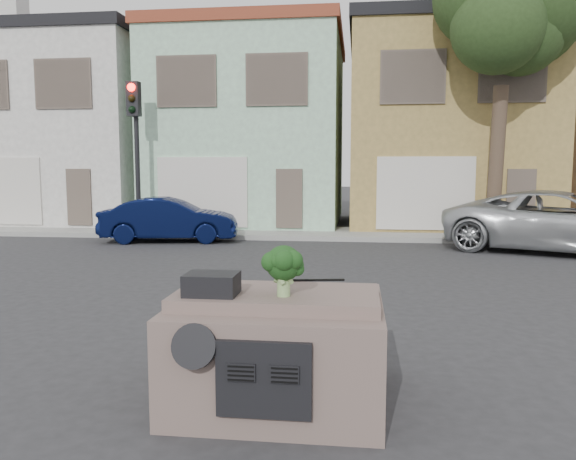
% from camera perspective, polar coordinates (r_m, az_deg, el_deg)
% --- Properties ---
extents(ground_plane, '(120.00, 120.00, 0.00)m').
position_cam_1_polar(ground_plane, '(8.67, 1.88, -8.97)').
color(ground_plane, '#303033').
rests_on(ground_plane, ground).
extents(sidewalk, '(40.00, 3.00, 0.15)m').
position_cam_1_polar(sidewalk, '(18.97, 4.76, -0.37)').
color(sidewalk, gray).
rests_on(sidewalk, ground).
extents(townhouse_white, '(7.20, 8.20, 7.55)m').
position_cam_1_polar(townhouse_white, '(25.71, -20.41, 9.28)').
color(townhouse_white, silver).
rests_on(townhouse_white, ground).
extents(townhouse_mint, '(7.20, 8.20, 7.55)m').
position_cam_1_polar(townhouse_mint, '(23.26, -3.52, 10.01)').
color(townhouse_mint, '#A7D4B2').
rests_on(townhouse_mint, ground).
extents(townhouse_tan, '(7.20, 8.20, 7.55)m').
position_cam_1_polar(townhouse_tan, '(23.10, 15.37, 9.82)').
color(townhouse_tan, '#A38747').
rests_on(townhouse_tan, ground).
extents(navy_sedan, '(4.34, 2.12, 1.37)m').
position_cam_1_polar(navy_sedan, '(17.84, -11.88, -1.15)').
color(navy_sedan, black).
rests_on(navy_sedan, ground).
extents(silver_pickup, '(6.64, 4.95, 1.68)m').
position_cam_1_polar(silver_pickup, '(16.91, 25.86, -2.07)').
color(silver_pickup, '#B8BBBE').
rests_on(silver_pickup, ground).
extents(traffic_signal, '(0.40, 0.40, 5.10)m').
position_cam_1_polar(traffic_signal, '(19.24, -15.17, 6.91)').
color(traffic_signal, black).
rests_on(traffic_signal, ground).
extents(tree_near, '(4.40, 4.00, 8.50)m').
position_cam_1_polar(tree_near, '(18.72, 20.62, 11.97)').
color(tree_near, '#263D1A').
rests_on(tree_near, ground).
extents(car_dashboard, '(2.00, 1.80, 1.12)m').
position_cam_1_polar(car_dashboard, '(5.65, -0.90, -11.49)').
color(car_dashboard, '#6F5B53').
rests_on(car_dashboard, ground).
extents(instrument_hump, '(0.48, 0.38, 0.20)m').
position_cam_1_polar(instrument_hump, '(5.26, -7.75, -5.45)').
color(instrument_hump, black).
rests_on(instrument_hump, car_dashboard).
extents(wiper_arm, '(0.69, 0.15, 0.02)m').
position_cam_1_polar(wiper_arm, '(5.84, 2.34, -5.10)').
color(wiper_arm, black).
rests_on(wiper_arm, car_dashboard).
extents(broccoli, '(0.55, 0.55, 0.48)m').
position_cam_1_polar(broccoli, '(5.12, -0.45, -4.11)').
color(broccoli, '#153512').
rests_on(broccoli, car_dashboard).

